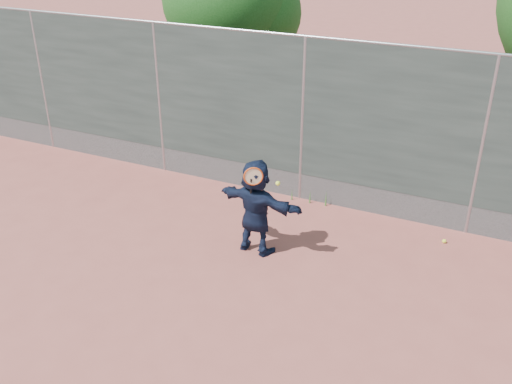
% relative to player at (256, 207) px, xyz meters
% --- Properties ---
extents(ground, '(80.00, 80.00, 0.00)m').
position_rel_player_xyz_m(ground, '(-0.02, -1.51, -0.78)').
color(ground, '#9E4C42').
rests_on(ground, ground).
extents(player, '(1.49, 0.64, 1.56)m').
position_rel_player_xyz_m(player, '(0.00, 0.00, 0.00)').
color(player, '#121B33').
rests_on(player, ground).
extents(ball_ground, '(0.07, 0.07, 0.07)m').
position_rel_player_xyz_m(ball_ground, '(2.70, 1.48, -0.74)').
color(ball_ground, '#E5F035').
rests_on(ball_ground, ground).
extents(fence, '(20.00, 0.06, 3.03)m').
position_rel_player_xyz_m(fence, '(-0.02, 1.99, 0.80)').
color(fence, '#38423D').
rests_on(fence, ground).
extents(swing_action, '(0.55, 0.17, 0.51)m').
position_rel_player_xyz_m(swing_action, '(0.09, -0.20, 0.60)').
color(swing_action, '#CB4413').
rests_on(swing_action, ground).
extents(tree_left, '(3.15, 3.00, 4.53)m').
position_rel_player_xyz_m(tree_left, '(-2.87, 5.04, 2.16)').
color(tree_left, '#382314').
rests_on(tree_left, ground).
extents(weed_clump, '(0.68, 0.07, 0.30)m').
position_rel_player_xyz_m(weed_clump, '(0.27, 1.88, -0.64)').
color(weed_clump, '#387226').
rests_on(weed_clump, ground).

